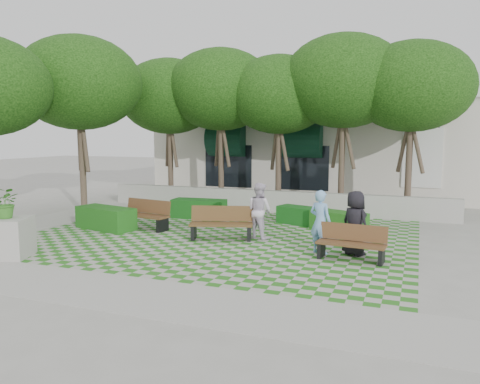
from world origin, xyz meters
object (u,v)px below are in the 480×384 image
at_px(hedge_west, 106,218).
at_px(person_dark, 355,223).
at_px(hedge_east, 339,221).
at_px(hedge_midleft, 199,209).
at_px(bench_west, 145,215).
at_px(hedge_midright, 302,216).
at_px(person_blue, 320,222).
at_px(planter_front, 8,229).
at_px(bench_east, 352,243).
at_px(person_white, 259,211).
at_px(bench_mid, 222,224).

relative_size(hedge_west, person_dark, 1.24).
xyz_separation_m(hedge_east, hedge_midleft, (-5.53, 0.56, 0.03)).
relative_size(bench_west, hedge_west, 0.91).
xyz_separation_m(hedge_midright, person_blue, (1.43, -3.89, 0.56)).
bearing_deg(hedge_west, planter_front, -91.34).
height_order(hedge_west, person_blue, person_blue).
bearing_deg(bench_west, bench_east, -2.29).
bearing_deg(hedge_east, hedge_midright, 154.48).
bearing_deg(planter_front, person_white, 39.99).
relative_size(hedge_midright, planter_front, 0.97).
bearing_deg(planter_front, person_dark, 22.49).
distance_m(hedge_east, person_blue, 3.26).
height_order(hedge_east, planter_front, planter_front).
bearing_deg(hedge_east, bench_mid, -141.31).
distance_m(hedge_midleft, person_blue, 6.72).
bearing_deg(bench_mid, hedge_midleft, 109.37).
bearing_deg(hedge_west, hedge_east, 18.79).
height_order(bench_east, bench_mid, bench_mid).
xyz_separation_m(hedge_east, hedge_midright, (-1.42, 0.68, -0.01)).
bearing_deg(bench_west, hedge_east, 27.76).
relative_size(bench_mid, bench_west, 1.03).
relative_size(planter_front, person_blue, 1.07).
bearing_deg(bench_west, person_blue, -0.53).
bearing_deg(bench_east, hedge_midright, 123.71).
height_order(hedge_midleft, hedge_west, hedge_west).
height_order(hedge_midleft, person_blue, person_blue).
height_order(hedge_west, planter_front, planter_front).
distance_m(hedge_midright, hedge_midleft, 4.11).
distance_m(bench_east, bench_west, 7.42).
height_order(bench_east, planter_front, planter_front).
bearing_deg(hedge_midright, bench_east, -61.49).
bearing_deg(bench_east, hedge_west, 178.23).
distance_m(hedge_east, hedge_west, 8.00).
bearing_deg(bench_mid, hedge_midright, 44.01).
bearing_deg(person_white, person_dark, -175.58).
bearing_deg(person_white, hedge_east, -114.12).
height_order(hedge_east, hedge_midright, hedge_east).
relative_size(hedge_midright, person_white, 1.04).
height_order(bench_mid, person_dark, person_dark).
bearing_deg(bench_east, person_blue, 161.33).
bearing_deg(planter_front, bench_west, 73.89).
bearing_deg(person_dark, hedge_west, 31.04).
height_order(planter_front, person_blue, planter_front).
xyz_separation_m(bench_west, person_white, (4.17, 0.04, 0.40)).
xyz_separation_m(bench_mid, person_white, (1.04, 0.58, 0.39)).
height_order(hedge_east, hedge_midleft, hedge_midleft).
xyz_separation_m(hedge_east, person_white, (-2.17, -1.99, 0.55)).
xyz_separation_m(hedge_west, person_blue, (7.57, -0.64, 0.50)).
xyz_separation_m(bench_mid, hedge_east, (3.21, 2.57, -0.16)).
height_order(hedge_midleft, person_dark, person_dark).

